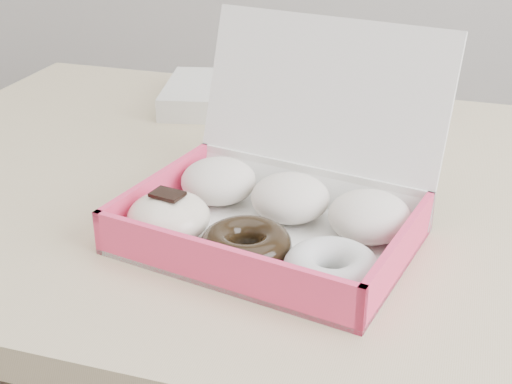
% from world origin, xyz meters
% --- Properties ---
extents(table, '(1.20, 0.80, 0.75)m').
position_xyz_m(table, '(0.00, 0.00, 0.67)').
color(table, tan).
rests_on(table, ground).
extents(donut_box, '(0.35, 0.33, 0.21)m').
position_xyz_m(donut_box, '(0.01, -0.14, 0.78)').
color(donut_box, white).
rests_on(donut_box, table).
extents(newspapers, '(0.27, 0.23, 0.04)m').
position_xyz_m(newspapers, '(-0.17, 0.26, 0.77)').
color(newspapers, white).
rests_on(newspapers, table).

